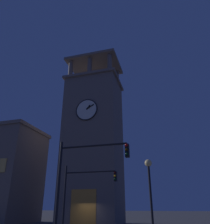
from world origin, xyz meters
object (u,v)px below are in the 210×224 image
at_px(clocktower, 93,142).
at_px(street_lamp, 150,183).
at_px(traffic_signal_far, 83,187).
at_px(traffic_signal_near, 82,172).

bearing_deg(clocktower, street_lamp, 120.01).
distance_m(clocktower, traffic_signal_far, 14.54).
height_order(traffic_signal_near, traffic_signal_far, traffic_signal_near).
relative_size(traffic_signal_far, street_lamp, 1.11).
relative_size(clocktower, traffic_signal_near, 4.65).
distance_m(traffic_signal_near, street_lamp, 4.12).
height_order(clocktower, traffic_signal_near, clocktower).
distance_m(clocktower, traffic_signal_near, 19.64).
relative_size(traffic_signal_near, street_lamp, 1.21).
height_order(clocktower, traffic_signal_far, clocktower).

